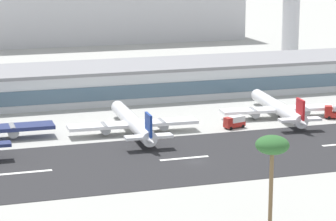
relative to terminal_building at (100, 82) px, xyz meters
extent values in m
plane|color=#A8A8A3|center=(5.54, -77.67, -5.34)|extent=(1400.00, 1400.00, 0.00)
cube|color=#262628|center=(5.54, -73.94, -5.30)|extent=(800.00, 40.04, 0.08)
cube|color=white|center=(-33.32, -73.94, -5.25)|extent=(12.00, 1.20, 0.01)
cube|color=white|center=(3.87, -73.94, -5.25)|extent=(12.00, 1.20, 0.01)
cube|color=silver|center=(0.00, 0.06, -0.50)|extent=(206.19, 27.41, 9.66)
cube|color=#476075|center=(0.00, -13.80, -0.99)|extent=(200.00, 0.30, 4.35)
cube|color=gray|center=(0.00, 0.06, 4.83)|extent=(208.25, 27.68, 1.00)
cylinder|color=silver|center=(85.84, 36.79, 11.53)|extent=(6.75, 6.75, 33.73)
cylinder|color=gray|center=(-32.60, -43.08, -3.16)|extent=(2.89, 6.12, 2.83)
cylinder|color=white|center=(-1.44, -46.58, -2.38)|extent=(5.11, 38.25, 3.81)
sphere|color=white|center=(-0.79, -27.52, -2.38)|extent=(3.62, 3.62, 3.62)
cone|color=white|center=(-2.09, -65.64, -2.38)|extent=(3.66, 6.98, 3.43)
cube|color=white|center=(-1.47, -47.34, -2.76)|extent=(34.92, 6.90, 0.84)
cylinder|color=gray|center=(6.35, -47.61, -3.43)|extent=(2.66, 5.42, 2.48)
cylinder|color=gray|center=(-9.28, -47.08, -3.43)|extent=(2.66, 5.42, 2.48)
cube|color=white|center=(-2.03, -64.12, -2.00)|extent=(11.91, 3.55, 0.67)
cube|color=navy|center=(-2.03, -64.12, 0.67)|extent=(0.78, 5.17, 6.10)
cylinder|color=black|center=(-1.50, -48.49, -4.81)|extent=(0.69, 0.69, 1.05)
cylinder|color=white|center=(43.30, -41.52, -2.46)|extent=(7.09, 37.25, 3.71)
sphere|color=white|center=(45.00, -23.07, -2.46)|extent=(3.52, 3.52, 3.52)
cone|color=white|center=(41.60, -59.98, -2.46)|extent=(3.93, 6.95, 3.34)
cube|color=white|center=(43.23, -42.26, -2.84)|extent=(34.22, 8.64, 0.82)
cylinder|color=gray|center=(50.82, -42.96, -3.48)|extent=(2.87, 5.39, 2.41)
cylinder|color=gray|center=(35.65, -41.56, -3.48)|extent=(2.87, 5.39, 2.41)
cube|color=white|center=(41.74, -58.50, -2.09)|extent=(11.74, 4.10, 0.65)
cube|color=red|center=(41.74, -58.50, 0.50)|extent=(1.05, 5.04, 5.93)
cylinder|color=black|center=(43.13, -43.37, -4.83)|extent=(0.67, 0.67, 1.02)
cube|color=#B2231E|center=(26.39, -49.95, -4.29)|extent=(6.44, 4.02, 1.20)
cube|color=silver|center=(27.08, -49.74, -2.89)|extent=(4.80, 3.44, 1.60)
cube|color=#B2231E|center=(24.32, -50.57, -2.94)|extent=(2.24, 2.60, 1.50)
cylinder|color=black|center=(24.03, -49.40, -4.89)|extent=(0.94, 0.53, 0.90)
cylinder|color=black|center=(24.72, -51.70, -4.89)|extent=(0.94, 0.53, 0.90)
cylinder|color=black|center=(28.06, -48.20, -4.89)|extent=(0.94, 0.53, 0.90)
cylinder|color=black|center=(28.74, -50.50, -4.89)|extent=(0.94, 0.53, 0.90)
cube|color=#B2231E|center=(56.51, -47.41, -2.59)|extent=(2.86, 3.03, 1.80)
cylinder|color=black|center=(57.29, -46.33, -4.89)|extent=(0.93, 0.63, 0.90)
cylinder|color=black|center=(56.20, -48.69, -4.89)|extent=(0.93, 0.63, 0.90)
cylinder|color=brown|center=(5.05, -118.69, 2.10)|extent=(0.74, 0.74, 14.87)
ellipsoid|color=#2D602D|center=(5.05, -118.69, 9.54)|extent=(6.07, 6.07, 3.34)
camera|label=1|loc=(-51.65, -237.14, 45.02)|focal=81.59mm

